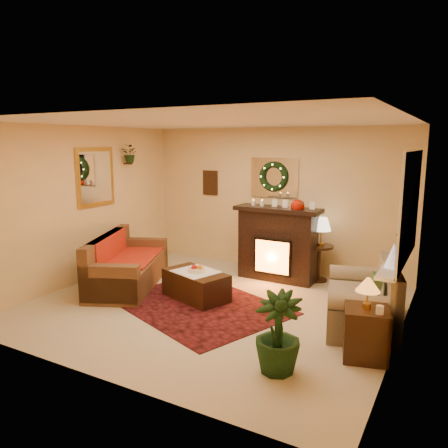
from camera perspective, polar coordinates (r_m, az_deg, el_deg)
The scene contains 31 objects.
floor at distance 6.42m, azimuth -1.54°, elevation -10.65°, with size 5.00×5.00×0.00m, color beige.
ceiling at distance 6.00m, azimuth -1.66°, elevation 13.20°, with size 5.00×5.00×0.00m, color white.
wall_back at distance 8.07m, azimuth 6.55°, elevation 3.20°, with size 5.00×5.00×0.00m, color #EFD88C.
wall_front at distance 4.33m, azimuth -16.93°, elevation -3.54°, with size 5.00×5.00×0.00m, color #EFD88C.
wall_left at distance 7.64m, azimuth -17.98°, elevation 2.34°, with size 4.50×4.50×0.00m, color #EFD88C.
wall_right at distance 5.28m, azimuth 22.45°, elevation -1.40°, with size 4.50×4.50×0.00m, color #EFD88C.
area_rug at distance 6.44m, azimuth -3.31°, elevation -10.53°, with size 2.41×1.81×0.01m, color #40120C.
sofa at distance 7.33m, azimuth -12.39°, elevation -4.66°, with size 0.86×1.97×0.85m, color #3D291C.
red_throw at distance 7.45m, azimuth -12.27°, elevation -4.21°, with size 0.85×1.38×0.02m, color red.
fireplace at distance 7.52m, azimuth 6.97°, elevation -3.16°, with size 1.30×0.41×1.19m, color black.
poinsettia at distance 7.25m, azimuth 9.59°, elevation 2.29°, with size 0.22×0.22×0.22m, color #AB1100.
mantel_candle_a at distance 7.53m, azimuth 3.86°, elevation 2.42°, with size 0.06×0.06×0.18m, color #FDEBC6.
mantel_candle_b at distance 7.48m, azimuth 5.00°, elevation 2.34°, with size 0.07×0.07×0.20m, color white.
mantel_mirror at distance 8.01m, azimuth 6.56°, elevation 6.02°, with size 0.92×0.02×0.72m, color white.
wreath at distance 7.98m, azimuth 6.45°, elevation 6.15°, with size 0.55×0.55×0.11m, color #194719.
wall_art at distance 8.63m, azimuth -1.81°, elevation 5.40°, with size 0.32×0.03×0.48m, color #381E11.
gold_mirror at distance 7.79m, azimuth -16.45°, elevation 5.90°, with size 0.03×0.84×1.00m, color gold.
hanging_plant at distance 8.23m, azimuth -12.10°, elevation 7.86°, with size 0.33×0.28×0.36m, color #194719.
loveseat at distance 5.92m, azimuth 17.54°, elevation -8.68°, with size 0.83×1.43×0.83m, color tan.
window_frame at distance 5.79m, azimuth 23.13°, elevation 2.04°, with size 0.03×1.86×1.36m, color white.
window_glass at distance 5.79m, azimuth 22.98°, elevation 2.05°, with size 0.02×1.70×1.22m, color black.
window_sill at distance 5.93m, azimuth 21.65°, elevation -4.39°, with size 0.22×1.86×0.04m, color white.
mini_tree at distance 5.44m, azimuth 21.26°, elevation -3.81°, with size 0.19×0.19×0.28m, color white.
sill_plant at distance 6.57m, azimuth 22.54°, elevation -1.11°, with size 0.29×0.23×0.53m, color #12461B.
side_table_round at distance 7.61m, azimuth 12.25°, elevation -4.91°, with size 0.48×0.48×0.62m, color black.
lamp_cream at distance 7.47m, azimuth 12.58°, elevation -0.84°, with size 0.32×0.32×0.49m, color beige.
end_table_square at distance 5.13m, azimuth 18.03°, elevation -13.57°, with size 0.46×0.46×0.57m, color #432412.
lamp_tiffany at distance 4.96m, azimuth 18.25°, elevation -8.51°, with size 0.26×0.26×0.38m, color orange.
coffee_table at distance 6.64m, azimuth -3.68°, elevation -8.00°, with size 1.00×0.55×0.42m, color black.
fruit_bowl at distance 6.55m, azimuth -3.63°, elevation -6.08°, with size 0.26×0.26×0.06m, color #E8E4C5.
floor_palm at distance 4.58m, azimuth 7.04°, elevation -13.64°, with size 1.42×1.42×2.54m, color #1A5B1B.
Camera 1 is at (3.05, -5.16, 2.32)m, focal length 35.00 mm.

